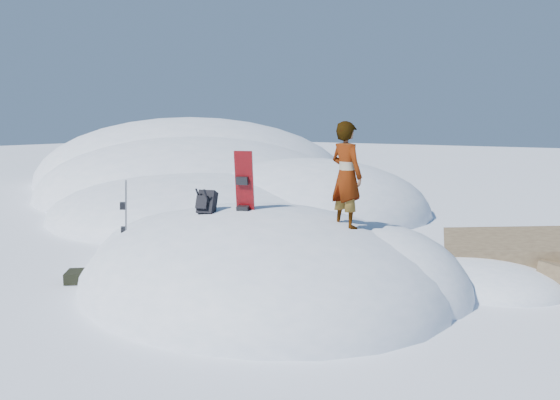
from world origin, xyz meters
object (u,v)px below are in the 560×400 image
Objects in this scene: snowboard_dark at (125,221)px; person at (346,176)px; snowboard_red at (245,199)px; backpack at (206,202)px.

person reaches higher than snowboard_dark.
snowboard_dark is (-2.55, -0.48, -0.58)m from snowboard_red.
snowboard_dark is 3.25× the size of backpack.
snowboard_red is 0.96× the size of person.
person is at bearing -1.30° from snowboard_red.
backpack is (-0.59, -0.32, -0.08)m from snowboard_red.
snowboard_red is 2.66m from snowboard_dark.
person reaches higher than snowboard_red.
snowboard_dark is at bearing 166.53° from backpack.
person is (4.22, 1.05, 1.03)m from snowboard_dark.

